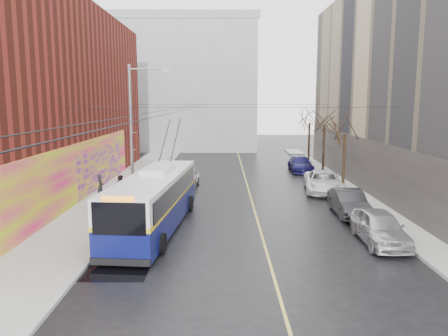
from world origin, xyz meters
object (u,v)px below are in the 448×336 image
object	(u,v)px
streetlight_pole	(134,131)
pedestrian_c	(128,190)
parked_car_a	(380,227)
following_car	(187,178)
parked_car_b	(349,203)
pedestrian_a	(101,187)
pedestrian_b	(121,188)
trolleybus	(154,200)
tree_mid	(325,117)
parked_car_d	(300,164)
parked_car_c	(323,182)
tree_far	(310,116)
tree_near	(345,124)

from	to	relation	value
streetlight_pole	pedestrian_c	distance (m)	3.96
parked_car_a	following_car	size ratio (longest dim) A/B	1.15
parked_car_b	pedestrian_a	xyz separation A→B (m)	(-15.76, 3.83, 0.23)
streetlight_pole	pedestrian_b	distance (m)	4.10
following_car	trolleybus	bearing A→B (deg)	-89.26
tree_mid	pedestrian_b	size ratio (longest dim) A/B	3.89
parked_car_d	parked_car_c	bearing A→B (deg)	-88.90
streetlight_pole	parked_car_c	distance (m)	14.37
parked_car_a	pedestrian_b	size ratio (longest dim) A/B	2.72
trolleybus	parked_car_a	size ratio (longest dim) A/B	2.56
pedestrian_a	streetlight_pole	bearing A→B (deg)	-122.54
tree_mid	pedestrian_a	bearing A→B (deg)	-146.62
parked_car_b	parked_car_d	world-z (taller)	parked_car_b
tree_far	following_car	size ratio (longest dim) A/B	1.62
streetlight_pole	trolleybus	size ratio (longest dim) A/B	0.75
parked_car_a	tree_near	bearing A→B (deg)	82.49
tree_near	parked_car_b	world-z (taller)	tree_near
parked_car_a	pedestrian_c	world-z (taller)	pedestrian_c
tree_near	pedestrian_c	world-z (taller)	tree_near
pedestrian_b	streetlight_pole	bearing A→B (deg)	-121.50
tree_far	parked_car_c	world-z (taller)	tree_far
parked_car_c	parked_car_b	bearing A→B (deg)	-82.47
parked_car_d	pedestrian_b	world-z (taller)	pedestrian_b
trolleybus	pedestrian_c	size ratio (longest dim) A/B	7.49
pedestrian_a	parked_car_c	bearing A→B (deg)	-85.87
streetlight_pole	pedestrian_c	world-z (taller)	streetlight_pole
parked_car_b	following_car	size ratio (longest dim) A/B	1.14
parked_car_a	pedestrian_b	world-z (taller)	pedestrian_b
tree_mid	pedestrian_b	distance (m)	20.73
tree_near	trolleybus	world-z (taller)	tree_near
parked_car_a	following_car	world-z (taller)	parked_car_a
parked_car_c	pedestrian_c	distance (m)	14.24
tree_far	following_car	xyz separation A→B (m)	(-12.29, -13.67, -4.45)
parked_car_c	pedestrian_b	distance (m)	14.65
parked_car_c	following_car	size ratio (longest dim) A/B	1.40
following_car	parked_car_c	bearing A→B (deg)	-7.15
parked_car_b	streetlight_pole	bearing A→B (deg)	170.15
following_car	pedestrian_c	xyz separation A→B (m)	(-3.42, -6.00, 0.26)
parked_car_a	pedestrian_a	distance (m)	18.14
pedestrian_c	parked_car_b	bearing A→B (deg)	-152.99
following_car	parked_car_a	bearing A→B (deg)	-48.98
pedestrian_a	pedestrian_b	world-z (taller)	pedestrian_b
parked_car_d	pedestrian_c	size ratio (longest dim) A/B	3.14
tree_far	parked_car_d	xyz separation A→B (m)	(-2.00, -6.28, -4.42)
streetlight_pole	trolleybus	world-z (taller)	streetlight_pole
tree_near	pedestrian_c	xyz separation A→B (m)	(-15.71, -5.68, -4.03)
trolleybus	following_car	xyz separation A→B (m)	(0.80, 11.53, -0.86)
tree_near	trolleybus	distance (m)	17.57
trolleybus	parked_car_d	bearing A→B (deg)	64.75
following_car	pedestrian_a	bearing A→B (deg)	-132.72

